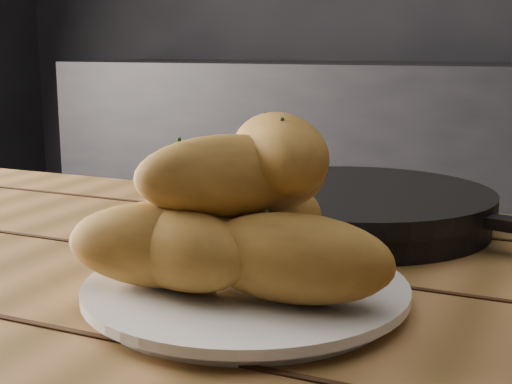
# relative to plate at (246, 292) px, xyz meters

# --- Properties ---
(counter) EXTENTS (2.80, 0.60, 0.90)m
(counter) POSITION_rel_plate_xyz_m (-0.17, 1.96, -0.31)
(counter) COLOR black
(counter) RESTS_ON ground
(plate) EXTENTS (0.27, 0.27, 0.02)m
(plate) POSITION_rel_plate_xyz_m (0.00, 0.00, 0.00)
(plate) COLOR silver
(plate) RESTS_ON table
(bread_rolls) EXTENTS (0.27, 0.23, 0.14)m
(bread_rolls) POSITION_rel_plate_xyz_m (-0.01, -0.00, 0.06)
(bread_rolls) COLOR #AD7930
(bread_rolls) RESTS_ON plate
(skillet) EXTENTS (0.45, 0.32, 0.05)m
(skillet) POSITION_rel_plate_xyz_m (0.01, 0.28, 0.01)
(skillet) COLOR black
(skillet) RESTS_ON table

